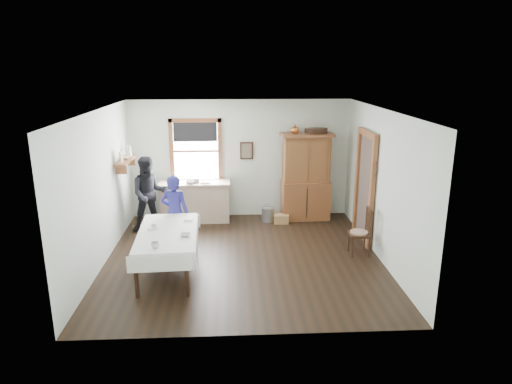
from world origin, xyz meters
TOP-DOWN VIEW (x-y plane):
  - room at (0.00, 0.00)m, footprint 5.01×5.01m
  - window at (-1.00, 2.47)m, footprint 1.18×0.07m
  - doorway at (2.46, 0.85)m, footprint 0.09×1.14m
  - wall_shelf at (-2.37, 1.54)m, footprint 0.24×1.00m
  - framed_picture at (0.15, 2.46)m, footprint 0.30×0.04m
  - rug_beater at (2.45, 0.30)m, footprint 0.01×0.27m
  - work_counter at (-1.04, 2.16)m, footprint 1.60×0.63m
  - china_hutch at (1.48, 2.16)m, footprint 1.19×0.61m
  - dining_table at (-1.28, -0.56)m, footprint 1.10×1.95m
  - spindle_chair at (2.17, 0.05)m, footprint 0.45×0.45m
  - pail at (0.62, 2.03)m, footprint 0.36×0.36m
  - wicker_basket at (0.90, 1.88)m, footprint 0.35×0.26m
  - woman_blue at (-1.28, 0.48)m, footprint 0.55×0.42m
  - figure_dark at (-1.95, 1.60)m, footprint 0.84×0.72m
  - table_cup_a at (-1.37, -1.28)m, footprint 0.16×0.16m
  - table_cup_b at (-1.52, -0.47)m, footprint 0.10×0.10m
  - table_bowl at (-0.96, -0.80)m, footprint 0.21×0.21m
  - counter_book at (-0.89, 2.08)m, footprint 0.19×0.24m
  - counter_bowl at (-1.12, 2.00)m, footprint 0.22×0.22m
  - shelf_bowl at (-2.37, 1.55)m, footprint 0.22×0.22m

SIDE VIEW (x-z plane):
  - wicker_basket at x=0.90m, z-range 0.00..0.20m
  - pail at x=0.62m, z-range 0.00..0.32m
  - dining_table at x=-1.28m, z-range 0.00..0.76m
  - spindle_chair at x=2.17m, z-range 0.00..0.90m
  - work_counter at x=-1.04m, z-range 0.00..0.91m
  - woman_blue at x=-1.28m, z-range 0.00..1.37m
  - figure_dark at x=-1.95m, z-range 0.00..1.49m
  - table_bowl at x=-0.96m, z-range 0.76..0.81m
  - table_cup_b at x=-1.52m, z-range 0.76..0.85m
  - table_cup_a at x=-1.37m, z-range 0.76..0.86m
  - counter_book at x=-0.89m, z-range 0.91..0.93m
  - counter_bowl at x=-1.12m, z-range 0.91..0.97m
  - china_hutch at x=1.48m, z-range 0.00..1.98m
  - doorway at x=2.46m, z-range 0.05..2.27m
  - room at x=0.00m, z-range 0.00..2.70m
  - framed_picture at x=0.15m, z-range 1.35..1.75m
  - wall_shelf at x=-2.37m, z-range 1.35..1.79m
  - shelf_bowl at x=-2.37m, z-range 1.57..1.62m
  - window at x=-1.00m, z-range 0.89..2.37m
  - rug_beater at x=2.45m, z-range 1.58..1.86m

